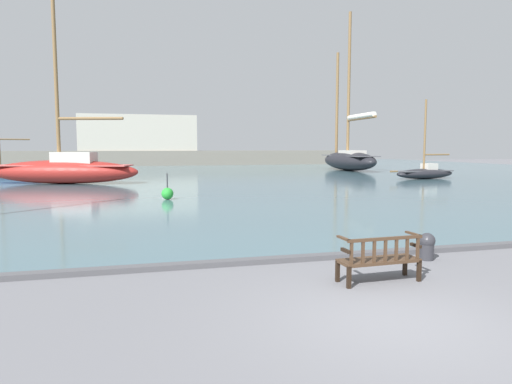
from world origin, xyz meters
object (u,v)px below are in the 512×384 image
at_px(sailboat_mid_port, 425,172).
at_px(mooring_bollard, 427,245).
at_px(sailboat_outer_starboard, 64,169).
at_px(sailboat_outer_port, 349,157).
at_px(sailboat_centre_channel, 2,168).
at_px(channel_buoy, 167,193).
at_px(park_bench, 380,258).

bearing_deg(sailboat_mid_port, mooring_bollard, -124.72).
bearing_deg(mooring_bollard, sailboat_outer_starboard, 114.54).
bearing_deg(sailboat_outer_port, sailboat_centre_channel, -177.77).
distance_m(sailboat_mid_port, mooring_bollard, 28.14).
xyz_separation_m(sailboat_outer_port, sailboat_outer_starboard, (-27.56, -12.06, -0.38)).
bearing_deg(channel_buoy, sailboat_outer_port, 48.29).
relative_size(sailboat_outer_port, channel_buoy, 13.39).
bearing_deg(sailboat_outer_starboard, sailboat_centre_channel, 122.07).
height_order(sailboat_outer_port, sailboat_centre_channel, sailboat_outer_port).
relative_size(mooring_bollard, channel_buoy, 0.50).
height_order(park_bench, sailboat_outer_port, sailboat_outer_port).
height_order(park_bench, sailboat_centre_channel, sailboat_centre_channel).
height_order(sailboat_outer_port, sailboat_outer_starboard, sailboat_outer_port).
height_order(sailboat_mid_port, channel_buoy, sailboat_mid_port).
xyz_separation_m(sailboat_outer_starboard, sailboat_centre_channel, (-6.72, 10.73, -0.38)).
relative_size(sailboat_mid_port, channel_buoy, 4.96).
height_order(sailboat_outer_starboard, sailboat_centre_channel, sailboat_outer_starboard).
height_order(park_bench, channel_buoy, channel_buoy).
xyz_separation_m(sailboat_outer_port, sailboat_centre_channel, (-34.29, -1.34, -0.76)).
bearing_deg(sailboat_outer_port, channel_buoy, -131.71).
bearing_deg(channel_buoy, mooring_bollard, -69.10).
distance_m(sailboat_outer_starboard, sailboat_mid_port, 27.57).
bearing_deg(sailboat_outer_port, sailboat_mid_port, -90.31).
xyz_separation_m(sailboat_outer_port, sailboat_mid_port, (-0.08, -14.04, -0.91)).
xyz_separation_m(park_bench, sailboat_outer_starboard, (-9.49, 26.42, 0.66)).
height_order(mooring_bollard, channel_buoy, channel_buoy).
distance_m(mooring_bollard, channel_buoy, 14.31).
bearing_deg(channel_buoy, sailboat_centre_channel, 120.21).
distance_m(sailboat_centre_channel, mooring_bollard, 40.19).
bearing_deg(sailboat_centre_channel, park_bench, -66.42).
xyz_separation_m(sailboat_outer_starboard, mooring_bollard, (11.46, -25.11, -0.79)).
xyz_separation_m(sailboat_outer_starboard, sailboat_mid_port, (27.49, -1.98, -0.53)).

